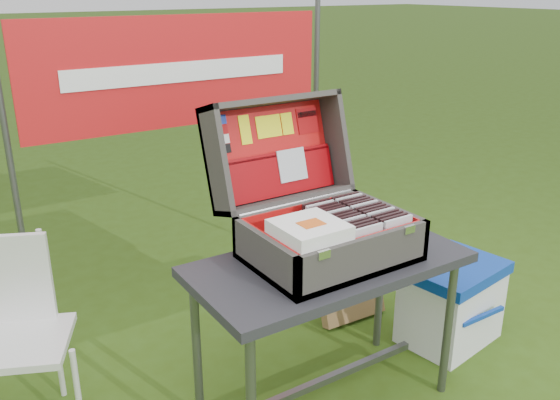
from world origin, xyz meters
TOP-DOWN VIEW (x-y plane):
  - table at (0.09, -0.04)m, footprint 1.11×0.56m
  - table_top at (0.09, -0.04)m, footprint 1.11×0.56m
  - table_leg_fr at (0.58, -0.25)m, footprint 0.04×0.04m
  - table_leg_bl at (-0.40, 0.18)m, footprint 0.04×0.04m
  - table_leg_br at (0.58, 0.18)m, footprint 0.04×0.04m
  - table_brace at (0.09, -0.04)m, footprint 0.95×0.03m
  - suitcase at (0.10, 0.03)m, footprint 0.63×0.61m
  - suitcase_base_bottom at (0.10, -0.03)m, footprint 0.63×0.45m
  - suitcase_base_wall_front at (0.10, -0.24)m, footprint 0.63×0.02m
  - suitcase_base_wall_back at (0.10, 0.18)m, footprint 0.63×0.02m
  - suitcase_base_wall_left at (-0.21, -0.03)m, footprint 0.02×0.45m
  - suitcase_base_wall_right at (0.40, -0.03)m, footprint 0.02×0.45m
  - suitcase_liner_floor at (0.10, -0.03)m, footprint 0.58×0.40m
  - suitcase_latch_left at (-0.11, -0.25)m, footprint 0.05×0.01m
  - suitcase_latch_right at (0.30, -0.25)m, footprint 0.05×0.01m
  - suitcase_hinge at (0.10, 0.20)m, footprint 0.56×0.02m
  - suitcase_lid_back at (0.10, 0.41)m, footprint 0.63×0.15m
  - suitcase_lid_rim_far at (0.10, 0.40)m, footprint 0.63×0.17m
  - suitcase_lid_rim_near at (0.10, 0.28)m, footprint 0.63×0.17m
  - suitcase_lid_rim_left at (-0.21, 0.34)m, footprint 0.02×0.29m
  - suitcase_lid_rim_right at (0.40, 0.34)m, footprint 0.02×0.29m
  - suitcase_lid_liner at (0.10, 0.39)m, footprint 0.57×0.12m
  - suitcase_liner_wall_front at (0.10, -0.22)m, footprint 0.58×0.01m
  - suitcase_liner_wall_back at (0.10, 0.17)m, footprint 0.58×0.01m
  - suitcase_liner_wall_left at (-0.19, -0.03)m, footprint 0.01×0.40m
  - suitcase_liner_wall_right at (0.38, -0.03)m, footprint 0.01×0.40m
  - suitcase_lid_pocket at (0.10, 0.35)m, footprint 0.56×0.08m
  - suitcase_pocket_edge at (0.10, 0.37)m, footprint 0.55×0.02m
  - suitcase_pocket_cd at (0.16, 0.34)m, footprint 0.14×0.05m
  - lid_sticker_cc_a at (-0.13, 0.44)m, footprint 0.06×0.01m
  - lid_sticker_cc_b at (-0.13, 0.42)m, footprint 0.06×0.01m
  - lid_sticker_cc_c at (-0.13, 0.41)m, footprint 0.06×0.01m
  - lid_sticker_cc_d at (-0.13, 0.40)m, footprint 0.06×0.01m
  - lid_card_neon_tall at (-0.02, 0.42)m, footprint 0.05×0.04m
  - lid_card_neon_main at (0.10, 0.42)m, footprint 0.12×0.03m
  - lid_card_neon_small at (0.19, 0.42)m, footprint 0.06×0.03m
  - lid_sticker_band at (0.30, 0.42)m, footprint 0.11×0.03m
  - lid_sticker_band_bar at (0.30, 0.43)m, footprint 0.10×0.01m
  - cd_left_0 at (0.13, -0.20)m, footprint 0.14×0.01m
  - cd_left_1 at (0.13, -0.18)m, footprint 0.14×0.01m
  - cd_left_2 at (0.13, -0.15)m, footprint 0.14×0.01m
  - cd_left_3 at (0.13, -0.13)m, footprint 0.14×0.01m
  - cd_left_4 at (0.13, -0.10)m, footprint 0.14×0.01m
  - cd_left_5 at (0.13, -0.08)m, footprint 0.14×0.01m
  - cd_left_6 at (0.13, -0.05)m, footprint 0.14×0.01m
  - cd_left_7 at (0.13, -0.03)m, footprint 0.14×0.01m
  - cd_left_8 at (0.13, -0.00)m, footprint 0.14×0.01m
  - cd_left_9 at (0.13, 0.02)m, footprint 0.14×0.01m
  - cd_left_10 at (0.13, 0.05)m, footprint 0.14×0.01m
  - cd_left_11 at (0.13, 0.07)m, footprint 0.14×0.01m
  - cd_left_12 at (0.13, 0.09)m, footprint 0.14×0.01m
  - cd_left_13 at (0.13, 0.12)m, footprint 0.14×0.01m
  - cd_right_0 at (0.29, -0.20)m, footprint 0.14×0.01m
  - cd_right_1 at (0.29, -0.18)m, footprint 0.14×0.01m
  - cd_right_2 at (0.29, -0.15)m, footprint 0.14×0.01m
  - cd_right_3 at (0.29, -0.13)m, footprint 0.14×0.01m
  - cd_right_4 at (0.29, -0.10)m, footprint 0.14×0.01m
  - cd_right_5 at (0.29, -0.08)m, footprint 0.14×0.01m
  - cd_right_6 at (0.29, -0.05)m, footprint 0.14×0.01m
  - cd_right_7 at (0.29, -0.03)m, footprint 0.14×0.01m
  - cd_right_8 at (0.29, -0.00)m, footprint 0.14×0.01m
  - cd_right_9 at (0.29, 0.02)m, footprint 0.14×0.01m
  - cd_right_10 at (0.29, 0.05)m, footprint 0.14×0.01m
  - cd_right_11 at (0.29, 0.07)m, footprint 0.14×0.01m
  - cd_right_12 at (0.29, 0.09)m, footprint 0.14×0.01m
  - cd_right_13 at (0.29, 0.12)m, footprint 0.14×0.01m
  - songbook_0 at (-0.07, -0.11)m, footprint 0.23×0.23m
  - songbook_1 at (-0.07, -0.11)m, footprint 0.23×0.23m
  - songbook_2 at (-0.07, -0.11)m, footprint 0.23×0.23m
  - songbook_3 at (-0.07, -0.11)m, footprint 0.23×0.23m
  - songbook_4 at (-0.07, -0.11)m, footprint 0.23×0.23m
  - songbook_5 at (-0.07, -0.11)m, footprint 0.23×0.23m
  - songbook_6 at (-0.07, -0.11)m, footprint 0.23×0.23m
  - songbook_7 at (-0.07, -0.11)m, footprint 0.23×0.23m
  - songbook_8 at (-0.07, -0.11)m, footprint 0.23×0.23m
  - songbook_9 at (-0.07, -0.11)m, footprint 0.23×0.23m
  - songbook_graphic at (-0.07, -0.12)m, footprint 0.09×0.07m
  - cooler at (0.92, 0.02)m, footprint 0.53×0.43m
  - cooler_body at (0.92, 0.02)m, footprint 0.50×0.41m
  - cooler_lid at (0.92, 0.02)m, footprint 0.53×0.43m
  - cooler_handle at (0.92, -0.18)m, footprint 0.29×0.02m
  - chair at (-1.00, 0.49)m, footprint 0.49×0.51m
  - chair_seat at (-1.00, 0.49)m, footprint 0.48×0.48m
  - chair_backrest at (-1.00, 0.66)m, footprint 0.34×0.18m
  - chair_leg_fr at (-0.85, 0.33)m, footprint 0.02×0.02m
  - chair_leg_br at (-0.85, 0.64)m, footprint 0.02×0.02m
  - chair_upright_right at (-0.85, 0.66)m, footprint 0.02×0.02m
  - cardboard_box at (0.63, 0.47)m, footprint 0.39×0.20m
  - banner_post_left at (-0.85, 1.10)m, footprint 0.03×0.03m
  - banner_post_right at (0.85, 1.10)m, footprint 0.03×0.03m
  - banner at (0.00, 1.09)m, footprint 1.60×0.02m
  - banner_text at (0.00, 1.08)m, footprint 1.20×0.00m

SIDE VIEW (x-z plane):
  - table_brace at x=0.09m, z-range 0.10..0.14m
  - cooler_body at x=0.92m, z-range 0.00..0.37m
  - cardboard_box at x=0.63m, z-range 0.00..0.40m
  - chair_leg_fr at x=-0.85m, z-range 0.00..0.41m
  - chair_leg_br at x=-0.85m, z-range 0.00..0.41m
  - cooler at x=0.92m, z-range 0.00..0.42m
  - cooler_handle at x=0.92m, z-range 0.22..0.24m
  - table_leg_fr at x=0.58m, z-range 0.00..0.65m
  - table_leg_bl at x=-0.40m, z-range 0.00..0.65m
  - table_leg_br at x=0.58m, z-range 0.00..0.65m
  - table at x=0.09m, z-range 0.00..0.69m
  - cooler_lid at x=0.92m, z-range 0.37..0.42m
  - chair at x=-1.00m, z-range 0.00..0.80m
  - chair_seat at x=-1.00m, z-range 0.39..0.42m
  - chair_upright_right at x=-0.85m, z-range 0.41..0.79m
  - chair_backrest at x=-1.00m, z-range 0.42..0.80m
  - table_top at x=0.09m, z-range 0.65..0.69m
  - suitcase_base_bottom at x=0.10m, z-range 0.69..0.71m
  - suitcase_liner_floor at x=0.10m, z-range 0.71..0.72m
  - suitcase_base_wall_front at x=0.10m, z-range 0.69..0.86m
  - suitcase_base_wall_back at x=0.10m, z-range 0.69..0.86m
  - suitcase_base_wall_left at x=-0.21m, z-range 0.69..0.86m
  - suitcase_base_wall_right at x=0.40m, z-range 0.69..0.86m
  - suitcase_liner_wall_front at x=0.10m, z-range 0.71..0.86m
  - suitcase_liner_wall_back at x=0.10m, z-range 0.71..0.86m
  - suitcase_liner_wall_left at x=-0.19m, z-range 0.71..0.86m
  - suitcase_liner_wall_right at x=0.38m, z-range 0.71..0.86m
  - cd_left_0 at x=0.13m, z-range 0.72..0.88m
  - cd_left_1 at x=0.13m, z-range 0.72..0.88m
  - cd_left_2 at x=0.13m, z-range 0.72..0.88m
  - cd_left_3 at x=0.13m, z-range 0.72..0.88m
  - cd_left_4 at x=0.13m, z-range 0.72..0.88m
  - cd_left_5 at x=0.13m, z-range 0.72..0.88m
  - cd_left_6 at x=0.13m, z-range 0.72..0.88m
  - cd_left_7 at x=0.13m, z-range 0.72..0.88m
  - cd_left_8 at x=0.13m, z-range 0.72..0.88m
  - cd_left_9 at x=0.13m, z-range 0.72..0.88m
  - cd_left_10 at x=0.13m, z-range 0.72..0.88m
  - cd_left_11 at x=0.13m, z-range 0.72..0.88m
  - cd_left_12 at x=0.13m, z-range 0.72..0.88m
  - cd_left_13 at x=0.13m, z-range 0.72..0.88m
  - cd_right_0 at x=0.29m, z-range 0.72..0.88m
  - cd_right_1 at x=0.29m, z-range 0.72..0.88m
  - cd_right_2 at x=0.29m, z-range 0.72..0.88m
  - cd_right_3 at x=0.29m, z-range 0.72..0.88m
  - cd_right_4 at x=0.29m, z-range 0.72..0.88m
  - cd_right_5 at x=0.29m, z-range 0.72..0.88m
  - cd_right_6 at x=0.29m, z-range 0.72..0.88m
  - cd_right_7 at x=0.29m, z-range 0.72..0.88m
  - cd_right_8 at x=0.29m, z-range 0.72..0.88m
  - cd_right_9 at x=0.29m, z-range 0.72..0.88m
  - cd_right_10 at x=0.29m, z-range 0.72..0.88m
  - cd_right_11 at x=0.29m, z-range 0.72..0.88m
  - cd_right_12 at x=0.29m, z-range 0.72..0.88m
  - cd_right_13 at x=0.29m, z-range 0.72..0.88m
  - suitcase_lid_rim_near at x=0.10m, z-range 0.81..0.88m
  - suitcase_latch_left at x=-0.11m, z-range 0.83..0.86m
  - suitcase_latch_right at x=0.30m, z-range 0.83..0.86m
  - banner_post_left at x=-0.85m, z-range 0.00..1.70m
  - banner_post_right at x=0.85m, z-range 0.00..1.70m
  - suitcase_hinge at x=0.10m, z-range 0.85..0.86m
  - songbook_0 at x=-0.07m, z-range 0.86..0.86m
  - songbook_1 at x=-0.07m, z-range 0.86..0.87m
  - songbook_2 at x=-0.07m, z-range 0.87..0.87m
  - songbook_3 at x=-0.07m, z-range 0.87..0.88m
  - songbook_4 at x=-0.07m, z-range 0.88..0.88m
  - songbook_5 at x=-0.07m, z-range 0.88..0.89m
  - songbook_6 at x=-0.07m, z-range 0.89..0.89m
  - songbook_7 at x=-0.07m, z-range 0.89..0.90m
  - songbook_8 at x=-0.07m, z-range 0.90..0.90m
  - songbook_9 at x=-0.07m, z-range 0.90..0.91m
  - songbook_graphic at x=-0.07m, z-range 0.91..0.91m
  - suitcase_lid_pocket at x=0.10m, z-range 0.85..1.03m
  - suitcase_pocket_cd at x=0.16m, z-range 0.91..1.04m
  - suitcase at x=0.10m, z-range 0.69..1.26m
  - suitcase_pocket_edge at x=0.10m, z-range 1.01..1.04m
  - suitcase_lid_back at x=0.10m, z-range 0.81..1.24m
  - suitcase_lid_liner at x=0.10m, z-range 0.84..1.22m
  - suitcase_lid_rim_left at x=-0.21m, z-range 0.81..1.29m
  - suitcase_lid_rim_right at x=0.40m, z-range 0.81..1.29m
  - lid_sticker_cc_d at x=-0.13m, z-range 1.06..1.09m
  - lid_sticker_cc_c at x=-0.13m, z-range 1.09..1.13m
  - lid_card_neon_tall at x=-0.02m, z-range 1.08..1.20m
  - lid_card_neon_main at x=0.10m, z-range 1.09..1.18m
  - lid_card_neon_small at x=0.19m, z-range 1.09..1.18m
  - lid_sticker_band at x=0.30m, z-range 1.08..1.19m
  - lid_sticker_cc_b at x=-0.13m, z-range 1.13..1.17m
  - lid_sticker_band_bar at x=0.30m, z-range 1.15..1.18m
  - lid_sticker_cc_a at x=-0.13m, z-range 1.17..1.21m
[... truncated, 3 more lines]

